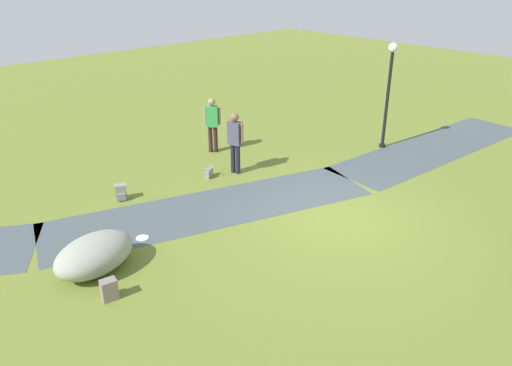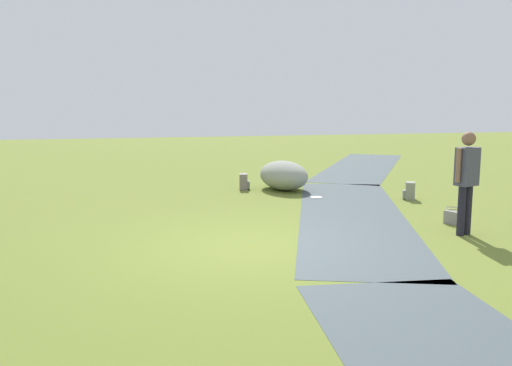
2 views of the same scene
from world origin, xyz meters
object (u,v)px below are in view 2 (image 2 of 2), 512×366
Objects in this scene: backpack_by_boulder at (244,182)px; frisbee_on_grass at (317,197)px; woman_with_handbag at (467,175)px; handbag_on_grass at (453,217)px; lawn_boulder at (284,175)px; spare_backpack_on_lawn at (410,191)px.

frisbee_on_grass is (-1.53, -1.42, -0.18)m from backpack_by_boulder.
woman_with_handbag reaches higher than backpack_by_boulder.
frisbee_on_grass is at bearing 27.13° from handbag_on_grass.
lawn_boulder reaches higher than backpack_by_boulder.
handbag_on_grass is at bearing 170.27° from spare_backpack_on_lawn.
backpack_by_boulder is (4.62, 3.00, 0.05)m from handbag_on_grass.
backpack_by_boulder reaches higher than frisbee_on_grass.
frisbee_on_grass is at bearing -161.04° from lawn_boulder.
frisbee_on_grass is at bearing -137.11° from backpack_by_boulder.
spare_backpack_on_lawn is at bearing -107.57° from frisbee_on_grass.
lawn_boulder is 5.47m from woman_with_handbag.
backpack_by_boulder and spare_backpack_on_lawn have the same top height.
spare_backpack_on_lawn is (3.21, -0.69, -0.83)m from woman_with_handbag.
spare_backpack_on_lawn reaches higher than handbag_on_grass.
lawn_boulder is 4.92× the size of handbag_on_grass.
handbag_on_grass is 0.92× the size of spare_backpack_on_lawn.
frisbee_on_grass is at bearing 18.98° from woman_with_handbag.
woman_with_handbag is 3.39m from spare_backpack_on_lawn.
spare_backpack_on_lawn reaches higher than frisbee_on_grass.
backpack_by_boulder is at bearing 33.02° from handbag_on_grass.
frisbee_on_grass is (-1.29, -0.44, -0.35)m from lawn_boulder.
spare_backpack_on_lawn is at bearing -12.07° from woman_with_handbag.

